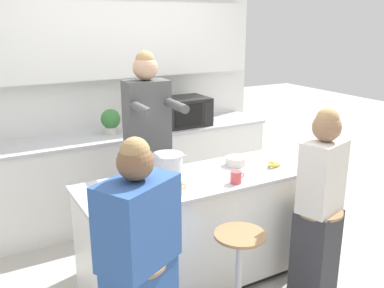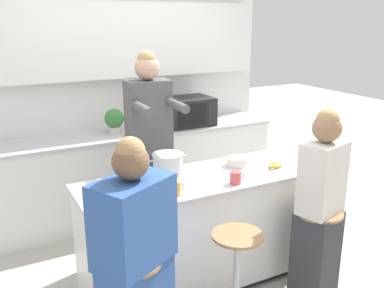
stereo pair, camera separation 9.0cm
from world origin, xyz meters
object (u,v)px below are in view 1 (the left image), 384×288
Objects in this scene: coffee_cup_near at (236,177)px; banana_bunch at (273,165)px; person_cooking at (148,156)px; coffee_cup_far at (177,188)px; kitchen_island at (196,231)px; microwave at (184,111)px; fruit_bowl at (236,161)px; person_seated_near at (319,212)px; bar_stool_rightmost at (315,251)px; potted_plant at (111,120)px; cooking_pot at (168,164)px; person_wrapped_blanket at (139,265)px; bar_stool_center at (238,279)px.

banana_bunch is at bearing 16.47° from coffee_cup_near.
coffee_cup_far is (-0.16, -0.84, 0.03)m from person_cooking.
microwave reaches higher than kitchen_island.
fruit_bowl is 0.77m from coffee_cup_far.
person_seated_near is at bearing -67.78° from fruit_bowl.
person_cooking is 15.69× the size of coffee_cup_near.
coffee_cup_near reaches higher than bar_stool_rightmost.
person_seated_near reaches higher than microwave.
coffee_cup_near is at bearing -47.91° from kitchen_island.
coffee_cup_near is (-0.23, -0.32, 0.01)m from fruit_bowl.
coffee_cup_far is 0.40× the size of potted_plant.
cooking_pot is 0.41m from coffee_cup_far.
banana_bunch is at bearing -8.23° from person_wrapped_blanket.
potted_plant is at bearing 86.37° from coffee_cup_far.
bar_stool_center is 0.39× the size of person_cooking.
coffee_cup_far is at bearing 179.05° from coffee_cup_near.
coffee_cup_far is 0.94m from banana_bunch.
person_wrapped_blanket is at bearing -124.47° from microwave.
bar_stool_center is 0.99m from banana_bunch.
bar_stool_rightmost is 1.46m from person_wrapped_blanket.
person_seated_near is at bearing 0.04° from bar_stool_center.
kitchen_island is 1.23× the size of person_wrapped_blanket.
potted_plant is (-0.60, 1.33, 0.14)m from fruit_bowl.
person_cooking reaches higher than person_wrapped_blanket.
fruit_bowl reaches higher than bar_stool_rightmost.
coffee_cup_far is at bearing -93.63° from potted_plant.
bar_stool_rightmost is at bearing -33.50° from coffee_cup_near.
person_seated_near is 14.30× the size of coffee_cup_far.
cooking_pot is 3.20× the size of coffee_cup_far.
cooking_pot is 0.59m from fruit_bowl.
kitchen_island is at bearing -47.98° from cooking_pot.
banana_bunch is (0.93, 0.13, -0.03)m from coffee_cup_far.
cooking_pot is at bearing 132.02° from kitchen_island.
person_cooking is 0.46m from cooking_pot.
coffee_cup_far is (-0.27, -0.22, 0.49)m from kitchen_island.
kitchen_island is at bearing -83.28° from potted_plant.
potted_plant is (-0.01, 1.26, 0.09)m from cooking_pot.
person_wrapped_blanket is at bearing -105.07° from potted_plant.
banana_bunch is (0.66, 0.48, 0.56)m from bar_stool_center.
bar_stool_rightmost is 6.85× the size of coffee_cup_far.
person_cooking is at bearing 95.56° from bar_stool_center.
kitchen_island is 0.91m from bar_stool_rightmost.
bar_stool_rightmost is 0.92m from fruit_bowl.
person_wrapped_blanket is 1.34m from fruit_bowl.
coffee_cup_near is at bearing -163.53° from banana_bunch.
coffee_cup_near is at bearing -47.94° from cooking_pot.
kitchen_island is 17.50× the size of coffee_cup_far.
cooking_pot is 0.86m from banana_bunch.
fruit_bowl reaches higher than kitchen_island.
person_cooking is 1.47m from person_seated_near.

